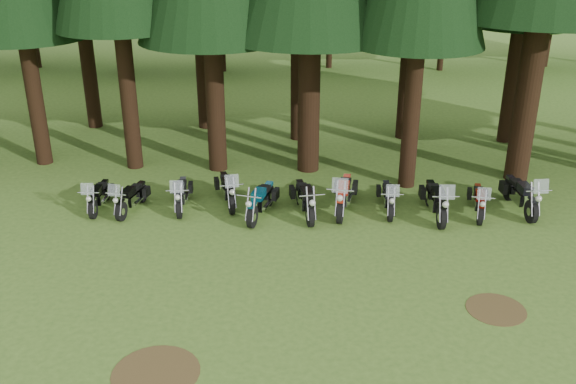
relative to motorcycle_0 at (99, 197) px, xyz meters
name	(u,v)px	position (x,y,z in m)	size (l,w,h in m)	color
ground	(305,318)	(6.47, -5.79, -0.42)	(120.00, 120.00, 0.00)	#426923
dirt_patch_0	(156,373)	(3.47, -7.79, -0.42)	(1.80, 1.80, 0.01)	#4C3D1E
dirt_patch_1	(496,309)	(10.97, -5.29, -0.42)	(1.40, 1.40, 0.01)	#4C3D1E
motorcycle_0	(99,197)	(0.00, 0.00, 0.00)	(0.38, 2.01, 1.27)	black
motorcycle_1	(131,198)	(1.05, -0.12, 0.01)	(0.68, 2.05, 1.29)	black
motorcycle_2	(181,195)	(2.56, 0.14, 0.03)	(0.49, 2.15, 1.35)	black
motorcycle_3	(228,190)	(3.98, 0.51, 0.05)	(0.85, 2.24, 1.42)	black
motorcycle_4	(261,202)	(5.10, -0.35, 0.05)	(0.72, 2.25, 0.93)	black
motorcycle_5	(305,200)	(6.44, -0.22, 0.06)	(0.61, 2.30, 0.94)	black
motorcycle_6	(344,196)	(7.64, 0.07, 0.10)	(0.71, 2.51, 1.58)	black
motorcycle_7	(388,198)	(9.03, 0.10, 0.01)	(0.39, 2.07, 1.31)	black
motorcycle_8	(436,201)	(10.43, -0.24, 0.09)	(0.46, 2.42, 1.53)	black
motorcycle_9	(479,202)	(11.78, -0.07, 0.01)	(0.59, 2.09, 1.31)	black
motorcycle_10	(521,196)	(13.14, 0.25, 0.09)	(0.59, 2.44, 1.53)	black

